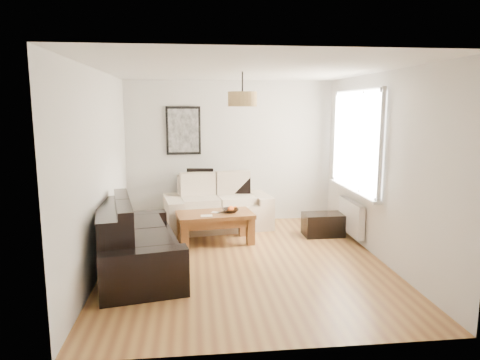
{
  "coord_description": "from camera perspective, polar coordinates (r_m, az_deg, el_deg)",
  "views": [
    {
      "loc": [
        -0.7,
        -5.72,
        2.13
      ],
      "look_at": [
        0.0,
        0.6,
        1.05
      ],
      "focal_mm": 32.46,
      "sensor_mm": 36.0,
      "label": 1
    }
  ],
  "objects": [
    {
      "name": "orange_c",
      "position": [
        6.89,
        -1.36,
        -3.85
      ],
      "size": [
        0.09,
        0.09,
        0.07
      ],
      "primitive_type": "sphere",
      "rotation": [
        0.0,
        0.0,
        -0.28
      ],
      "color": "#D84B12",
      "rests_on": "fruit_bowl"
    },
    {
      "name": "sofa_leather",
      "position": [
        5.83,
        -13.34,
        -7.51
      ],
      "size": [
        1.35,
        2.17,
        0.87
      ],
      "primitive_type": null,
      "rotation": [
        0.0,
        0.0,
        1.77
      ],
      "color": "black",
      "rests_on": "floor"
    },
    {
      "name": "fruit_bowl",
      "position": [
        6.85,
        -1.26,
        -4.03
      ],
      "size": [
        0.29,
        0.29,
        0.06
      ],
      "primitive_type": "imported",
      "rotation": [
        0.0,
        0.0,
        0.17
      ],
      "color": "black",
      "rests_on": "coffee_table"
    },
    {
      "name": "floor",
      "position": [
        6.14,
        0.63,
        -10.64
      ],
      "size": [
        4.5,
        4.5,
        0.0
      ],
      "primitive_type": "plane",
      "color": "brown",
      "rests_on": "ground"
    },
    {
      "name": "wall_back",
      "position": [
        8.05,
        -1.3,
        3.71
      ],
      "size": [
        3.8,
        0.04,
        2.6
      ],
      "primitive_type": null,
      "color": "silver",
      "rests_on": "floor"
    },
    {
      "name": "wall_left",
      "position": [
        5.9,
        -17.98,
        1.08
      ],
      "size": [
        0.04,
        4.5,
        2.6
      ],
      "primitive_type": null,
      "color": "silver",
      "rests_on": "floor"
    },
    {
      "name": "wall_right",
      "position": [
        6.34,
        17.96,
        1.64
      ],
      "size": [
        0.04,
        4.5,
        2.6
      ],
      "primitive_type": null,
      "color": "silver",
      "rests_on": "floor"
    },
    {
      "name": "orange_b",
      "position": [
        6.96,
        -0.58,
        -3.71
      ],
      "size": [
        0.08,
        0.08,
        0.06
      ],
      "primitive_type": "sphere",
      "rotation": [
        0.0,
        0.0,
        -0.23
      ],
      "color": "orange",
      "rests_on": "fruit_bowl"
    },
    {
      "name": "ceiling",
      "position": [
        5.78,
        0.68,
        14.3
      ],
      "size": [
        3.8,
        4.5,
        0.0
      ],
      "primitive_type": null,
      "color": "white",
      "rests_on": "floor"
    },
    {
      "name": "radiator",
      "position": [
        7.21,
        14.4,
        -4.72
      ],
      "size": [
        0.1,
        0.9,
        0.52
      ],
      "primitive_type": "cube",
      "color": "white",
      "rests_on": "wall_right"
    },
    {
      "name": "cushion_left",
      "position": [
        7.84,
        -5.27,
        -0.21
      ],
      "size": [
        0.48,
        0.2,
        0.47
      ],
      "primitive_type": "cube",
      "rotation": [
        0.0,
        0.0,
        -0.12
      ],
      "color": "black",
      "rests_on": "loveseat_cream"
    },
    {
      "name": "ottoman",
      "position": [
        7.4,
        10.86,
        -5.77
      ],
      "size": [
        0.65,
        0.42,
        0.37
      ],
      "primitive_type": "cube",
      "rotation": [
        0.0,
        0.0,
        0.01
      ],
      "color": "black",
      "rests_on": "floor"
    },
    {
      "name": "window_bay",
      "position": [
        7.03,
        15.12,
        4.98
      ],
      "size": [
        0.14,
        1.9,
        1.6
      ],
      "primitive_type": null,
      "color": "white",
      "rests_on": "wall_right"
    },
    {
      "name": "orange_a",
      "position": [
        6.93,
        -1.19,
        -3.78
      ],
      "size": [
        0.1,
        0.1,
        0.09
      ],
      "primitive_type": "sphere",
      "rotation": [
        0.0,
        0.0,
        0.07
      ],
      "color": "orange",
      "rests_on": "fruit_bowl"
    },
    {
      "name": "pendant_shade",
      "position": [
        6.06,
        0.32,
        10.58
      ],
      "size": [
        0.4,
        0.4,
        0.2
      ],
      "primitive_type": "cylinder",
      "color": "tan",
      "rests_on": "ceiling"
    },
    {
      "name": "loveseat_cream",
      "position": [
        7.7,
        -2.99,
        -2.97
      ],
      "size": [
        1.95,
        1.26,
        0.9
      ],
      "primitive_type": null,
      "rotation": [
        0.0,
        0.0,
        0.15
      ],
      "color": "beige",
      "rests_on": "floor"
    },
    {
      "name": "coffee_table",
      "position": [
        6.9,
        -3.3,
        -6.27
      ],
      "size": [
        1.26,
        0.8,
        0.48
      ],
      "primitive_type": null,
      "rotation": [
        0.0,
        0.0,
        0.14
      ],
      "color": "brown",
      "rests_on": "floor"
    },
    {
      "name": "wall_front",
      "position": [
        3.64,
        4.98,
        -3.58
      ],
      "size": [
        3.8,
        0.04,
        2.6
      ],
      "primitive_type": null,
      "color": "silver",
      "rests_on": "floor"
    },
    {
      "name": "papers",
      "position": [
        6.65,
        -4.42,
        -4.71
      ],
      "size": [
        0.18,
        0.12,
        0.01
      ],
      "primitive_type": "cube",
      "rotation": [
        0.0,
        0.0,
        -0.0
      ],
      "color": "white",
      "rests_on": "coffee_table"
    },
    {
      "name": "cushion_right",
      "position": [
        7.89,
        0.01,
        -0.44
      ],
      "size": [
        0.39,
        0.15,
        0.38
      ],
      "primitive_type": "cube",
      "rotation": [
        0.0,
        0.0,
        -0.09
      ],
      "color": "black",
      "rests_on": "loveseat_cream"
    },
    {
      "name": "poster",
      "position": [
        7.95,
        -7.44,
        6.46
      ],
      "size": [
        0.62,
        0.04,
        0.87
      ],
      "primitive_type": null,
      "color": "black",
      "rests_on": "wall_back"
    }
  ]
}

